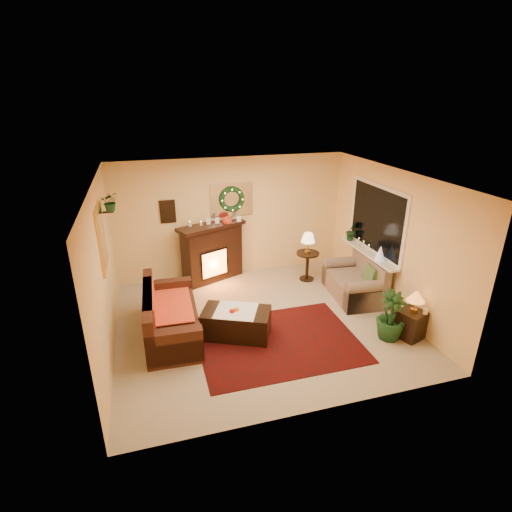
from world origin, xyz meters
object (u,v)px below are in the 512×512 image
object	(u,v)px
fireplace	(212,255)
sofa	(171,311)
loveseat	(354,277)
coffee_table	(236,324)
end_table_square	(411,323)
side_table_round	(307,266)

from	to	relation	value
fireplace	sofa	bearing A→B (deg)	-141.18
loveseat	coffee_table	size ratio (longest dim) A/B	1.26
loveseat	coffee_table	world-z (taller)	loveseat
sofa	end_table_square	world-z (taller)	sofa
side_table_round	coffee_table	world-z (taller)	side_table_round
sofa	coffee_table	distance (m)	1.12
loveseat	end_table_square	xyz separation A→B (m)	(0.20, -1.57, -0.15)
fireplace	coffee_table	size ratio (longest dim) A/B	1.17
fireplace	end_table_square	world-z (taller)	fireplace
fireplace	coffee_table	xyz separation A→B (m)	(-0.03, -2.31, -0.34)
end_table_square	loveseat	bearing A→B (deg)	97.24
sofa	fireplace	distance (m)	2.22
sofa	side_table_round	xyz separation A→B (m)	(3.03, 1.33, -0.10)
sofa	side_table_round	world-z (taller)	sofa
coffee_table	sofa	bearing A→B (deg)	-174.66
loveseat	coffee_table	bearing A→B (deg)	-159.07
coffee_table	side_table_round	bearing A→B (deg)	65.03
fireplace	coffee_table	distance (m)	2.33
fireplace	end_table_square	bearing A→B (deg)	-71.50
sofa	loveseat	distance (m)	3.63
sofa	end_table_square	xyz separation A→B (m)	(3.82, -1.21, -0.16)
fireplace	loveseat	distance (m)	3.01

